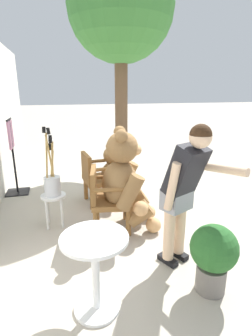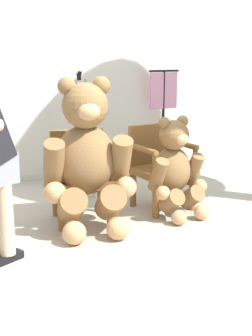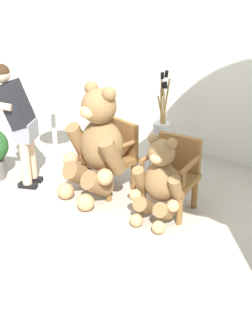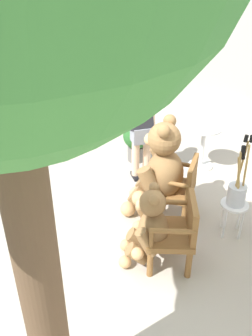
# 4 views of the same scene
# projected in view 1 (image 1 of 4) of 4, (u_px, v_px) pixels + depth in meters

# --- Properties ---
(ground_plane) EXTENTS (60.00, 60.00, 0.00)m
(ground_plane) POSITION_uv_depth(u_px,v_px,m) (146.00, 209.00, 4.23)
(ground_plane) COLOR #B2A899
(wooden_chair_left) EXTENTS (0.64, 0.61, 0.86)m
(wooden_chair_left) POSITION_uv_depth(u_px,v_px,m) (107.00, 197.00, 3.52)
(wooden_chair_left) COLOR brown
(wooden_chair_left) RESTS_ON ground
(wooden_chair_right) EXTENTS (0.61, 0.58, 0.86)m
(wooden_chair_right) POSITION_uv_depth(u_px,v_px,m) (97.00, 177.00, 4.33)
(wooden_chair_right) COLOR brown
(wooden_chair_right) RESTS_ON ground
(teddy_bear_large) EXTENTS (0.86, 0.85, 1.39)m
(teddy_bear_large) POSITION_uv_depth(u_px,v_px,m) (125.00, 181.00, 3.50)
(teddy_bear_large) COLOR olive
(teddy_bear_large) RESTS_ON ground
(teddy_bear_small) EXTENTS (0.60, 0.59, 0.99)m
(teddy_bear_small) POSITION_uv_depth(u_px,v_px,m) (114.00, 174.00, 4.41)
(teddy_bear_small) COLOR olive
(teddy_bear_small) RESTS_ON ground
(person_visitor) EXTENTS (0.67, 0.68, 1.56)m
(person_visitor) POSITION_uv_depth(u_px,v_px,m) (184.00, 185.00, 2.65)
(person_visitor) COLOR black
(person_visitor) RESTS_ON ground
(white_stool) EXTENTS (0.34, 0.34, 0.46)m
(white_stool) POSITION_uv_depth(u_px,v_px,m) (54.00, 202.00, 3.63)
(white_stool) COLOR white
(white_stool) RESTS_ON ground
(brush_bucket) EXTENTS (0.22, 0.22, 0.94)m
(brush_bucket) POSITION_uv_depth(u_px,v_px,m) (52.00, 181.00, 3.54)
(brush_bucket) COLOR silver
(brush_bucket) RESTS_ON white_stool
(round_side_table) EXTENTS (0.56, 0.56, 0.72)m
(round_side_table) POSITION_uv_depth(u_px,v_px,m) (95.00, 265.00, 2.18)
(round_side_table) COLOR silver
(round_side_table) RESTS_ON ground
(patio_tree) EXTENTS (2.28, 2.17, 4.52)m
(patio_tree) POSITION_uv_depth(u_px,v_px,m) (122.00, 12.00, 5.37)
(patio_tree) COLOR brown
(patio_tree) RESTS_ON ground
(potted_plant) EXTENTS (0.44, 0.44, 0.68)m
(potted_plant) POSITION_uv_depth(u_px,v_px,m) (213.00, 254.00, 2.41)
(potted_plant) COLOR slate
(potted_plant) RESTS_ON ground
(clothing_display_stand) EXTENTS (0.44, 0.40, 1.36)m
(clothing_display_stand) POSITION_uv_depth(u_px,v_px,m) (13.00, 155.00, 4.69)
(clothing_display_stand) COLOR black
(clothing_display_stand) RESTS_ON ground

